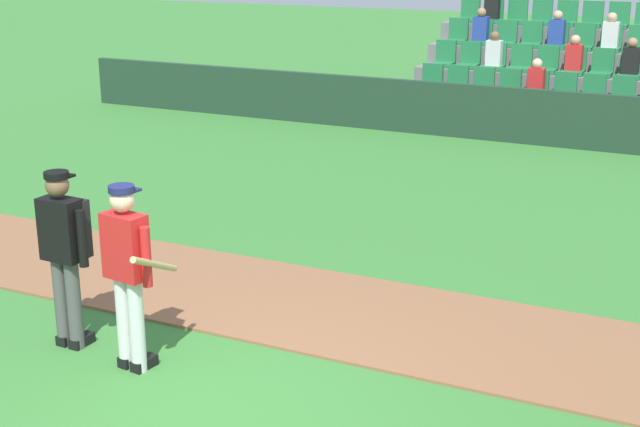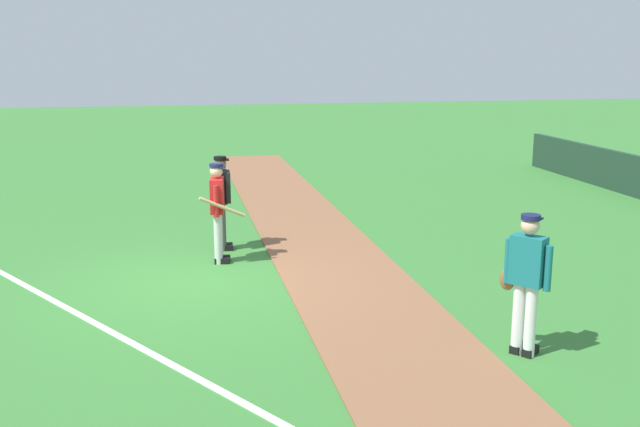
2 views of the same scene
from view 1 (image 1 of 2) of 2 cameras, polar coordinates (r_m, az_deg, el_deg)
The scene contains 6 objects.
ground_plane at distance 7.74m, azimuth -7.79°, elevation -12.62°, with size 80.00×80.00×0.00m, color #387A33.
infield_dirt_path at distance 9.62m, azimuth 0.15°, elevation -6.10°, with size 28.00×2.08×0.03m, color brown.
dugout_fence at distance 17.56m, azimuth 12.76°, elevation 6.07°, with size 20.00×0.16×1.05m, color #1E3828.
stadium_bleachers at distance 19.74m, azimuth 14.36°, elevation 7.84°, with size 5.55×3.80×2.70m.
batter_red_jersey at distance 8.20m, azimuth -12.13°, elevation -3.58°, with size 0.65×0.80×1.76m.
umpire_home_plate at distance 8.81m, azimuth -15.94°, elevation -2.18°, with size 0.59×0.31×1.76m.
Camera 1 is at (3.79, -5.54, 3.85)m, focal length 50.28 mm.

